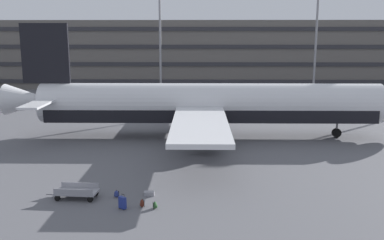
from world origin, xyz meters
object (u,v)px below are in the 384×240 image
object	(u,v)px
airliner	(206,105)
backpack_orange	(155,205)
suitcase_silver	(122,203)
baggage_cart	(77,192)
backpack_black	(116,194)
suitcase_red	(149,194)
backpack_upright	(142,203)

from	to	relation	value
airliner	backpack_orange	world-z (taller)	airliner
airliner	backpack_orange	xyz separation A→B (m)	(-3.24, -18.20, -3.06)
suitcase_silver	baggage_cart	distance (m)	3.57
baggage_cart	suitcase_silver	bearing A→B (deg)	-27.44
airliner	suitcase_silver	size ratio (longest dim) A/B	43.98
suitcase_silver	backpack_black	distance (m)	1.99
suitcase_silver	baggage_cart	bearing A→B (deg)	152.56
airliner	backpack_orange	distance (m)	18.74
suitcase_silver	baggage_cart	xyz separation A→B (m)	(-3.17, 1.65, 0.02)
suitcase_red	baggage_cart	world-z (taller)	baggage_cart
airliner	backpack_black	size ratio (longest dim) A/B	81.78
backpack_upright	baggage_cart	xyz separation A→B (m)	(-4.28, 1.34, 0.20)
baggage_cart	backpack_orange	bearing A→B (deg)	-17.01
suitcase_red	backpack_black	size ratio (longest dim) A/B	1.42
suitcase_silver	baggage_cart	size ratio (longest dim) A/B	0.27
suitcase_red	baggage_cart	bearing A→B (deg)	-172.94
suitcase_silver	backpack_orange	world-z (taller)	suitcase_silver
backpack_orange	backpack_upright	distance (m)	0.83
airliner	backpack_upright	size ratio (longest dim) A/B	74.85
suitcase_red	backpack_black	bearing A→B (deg)	-170.17
backpack_black	baggage_cart	world-z (taller)	baggage_cart
airliner	baggage_cart	distance (m)	18.82
suitcase_red	backpack_upright	world-z (taller)	backpack_upright
backpack_orange	suitcase_red	bearing A→B (deg)	105.63
backpack_upright	baggage_cart	world-z (taller)	baggage_cart
suitcase_red	backpack_orange	xyz separation A→B (m)	(0.59, -2.11, 0.07)
suitcase_silver	backpack_upright	xyz separation A→B (m)	(1.11, 0.31, -0.17)
airliner	suitcase_red	distance (m)	16.83
suitcase_red	backpack_upright	bearing A→B (deg)	-96.37
baggage_cart	suitcase_red	bearing A→B (deg)	7.06
airliner	backpack_black	xyz separation A→B (m)	(-5.86, -16.44, -3.05)
airliner	suitcase_silver	distance (m)	19.21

